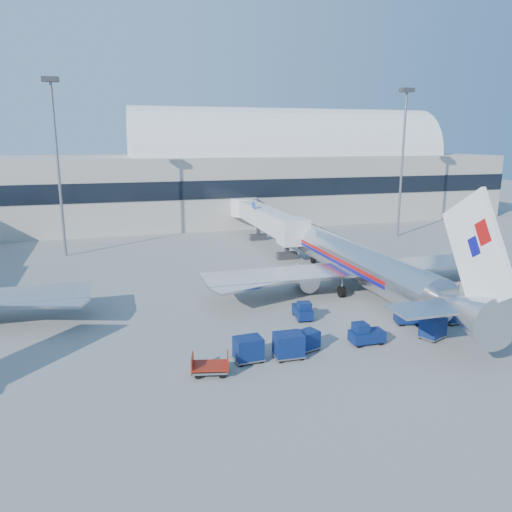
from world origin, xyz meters
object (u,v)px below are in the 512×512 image
object	(u,v)px
jetbridge_near	(262,217)
cart_open_red	(211,367)
barrier_near	(444,288)
cart_solo_far	(456,313)
tug_right	(409,316)
cart_train_c	(248,349)
airliner_main	(362,264)
cart_train_b	(289,345)
tug_left	(303,311)
cart_solo_near	(433,328)
barrier_far	(498,283)
ramp_worker	(497,329)
tug_lead	(366,334)
mast_east	(404,141)
barrier_mid	(471,285)
cart_train_a	(307,340)
mast_west	(56,142)

from	to	relation	value
jetbridge_near	cart_open_red	world-z (taller)	jetbridge_near
barrier_near	cart_solo_far	bearing A→B (deg)	-120.67
tug_right	cart_train_c	bearing A→B (deg)	-151.61
airliner_main	tug_right	world-z (taller)	airliner_main
cart_train_b	cart_train_c	size ratio (longest dim) A/B	1.00
airliner_main	barrier_near	distance (m)	8.74
cart_train_c	jetbridge_near	bearing A→B (deg)	67.26
tug_left	cart_solo_near	xyz separation A→B (m)	(8.08, -6.94, 0.15)
tug_left	airliner_main	bearing A→B (deg)	-51.08
barrier_far	cart_solo_far	world-z (taller)	cart_solo_far
ramp_worker	barrier_near	bearing A→B (deg)	-57.98
airliner_main	ramp_worker	xyz separation A→B (m)	(4.31, -13.99, -2.10)
barrier_far	cart_solo_near	xyz separation A→B (m)	(-15.05, -10.04, 0.45)
barrier_far	ramp_worker	xyz separation A→B (m)	(-10.29, -11.49, 0.38)
jetbridge_near	barrier_far	xyz separation A→B (m)	(17.00, -28.81, -3.48)
tug_lead	barrier_near	bearing A→B (deg)	34.74
mast_east	cart_open_red	world-z (taller)	mast_east
barrier_mid	cart_open_red	xyz separation A→B (m)	(-29.48, -11.11, 0.02)
cart_open_red	tug_right	bearing A→B (deg)	26.45
tug_right	cart_train_b	world-z (taller)	cart_train_b
barrier_mid	tug_left	bearing A→B (deg)	-171.10
mast_east	tug_lead	distance (m)	47.69
cart_train_c	barrier_near	bearing A→B (deg)	18.80
tug_lead	cart_solo_near	distance (m)	5.52
barrier_near	cart_open_red	distance (m)	28.44
tug_right	cart_train_b	distance (m)	12.45
cart_solo_far	cart_train_b	bearing A→B (deg)	-166.64
barrier_far	cart_train_b	distance (m)	28.87
cart_train_a	tug_lead	bearing A→B (deg)	-20.54
mast_west	cart_solo_near	distance (m)	50.13
mast_west	tug_left	bearing A→B (deg)	-55.38
cart_solo_near	airliner_main	bearing A→B (deg)	64.21
tug_right	cart_train_a	size ratio (longest dim) A/B	1.36
airliner_main	mast_east	distance (m)	34.51
cart_train_a	ramp_worker	size ratio (longest dim) A/B	1.21
airliner_main	tug_lead	bearing A→B (deg)	-116.37
jetbridge_near	cart_train_c	size ratio (longest dim) A/B	13.04
mast_east	ramp_worker	xyz separation A→B (m)	(-15.69, -39.49, -13.96)
jetbridge_near	ramp_worker	world-z (taller)	jetbridge_near
barrier_mid	tug_left	xyz separation A→B (m)	(-19.83, -3.10, 0.30)
cart_train_a	cart_solo_near	world-z (taller)	cart_solo_near
cart_train_a	cart_open_red	bearing A→B (deg)	174.93
barrier_near	cart_open_red	xyz separation A→B (m)	(-26.18, -11.11, 0.02)
mast_west	ramp_worker	xyz separation A→B (m)	(34.31, -39.49, -13.96)
tug_lead	cart_train_a	size ratio (longest dim) A/B	1.30
cart_open_red	ramp_worker	world-z (taller)	ramp_worker
tug_lead	cart_train_a	xyz separation A→B (m)	(-4.68, 0.17, 0.02)
mast_east	tug_right	distance (m)	42.70
barrier_near	cart_solo_near	size ratio (longest dim) A/B	1.28
cart_train_b	cart_train_c	distance (m)	2.89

